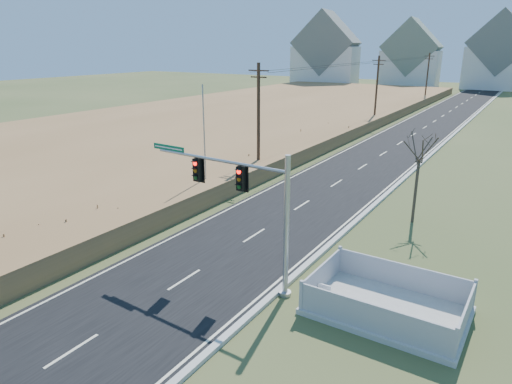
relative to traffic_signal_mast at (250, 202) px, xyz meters
The scene contains 15 objects.
ground 4.77m from the traffic_signal_mast, 167.79° to the left, with size 260.00×260.00×0.00m, color #3B4B24.
road 50.80m from the traffic_signal_mast, 93.04° to the left, with size 8.00×180.00×0.06m, color black.
curb 50.75m from the traffic_signal_mast, 88.34° to the left, with size 0.30×180.00×0.18m, color #B2AFA8.
reed_marsh 48.68m from the traffic_signal_mast, 123.33° to the left, with size 38.00×110.00×1.30m, color #9A7145.
utility_pole_near 18.10m from the traffic_signal_mast, 120.52° to the left, with size 1.80×0.26×9.00m.
utility_pole_mid 46.50m from the traffic_signal_mast, 101.39° to the left, with size 1.80×0.26×9.00m.
utility_pole_far 76.14m from the traffic_signal_mast, 96.93° to the left, with size 1.80×0.26×9.00m.
condo_nw 108.57m from the traffic_signal_mast, 112.02° to the left, with size 17.69×13.38×19.05m.
condo_nnw 110.58m from the traffic_signal_mast, 100.79° to the left, with size 14.93×11.17×17.03m.
condo_n 112.64m from the traffic_signal_mast, 90.35° to the left, with size 15.27×10.20×18.54m.
traffic_signal_mast is the anchor object (origin of this frame).
fence_enclosure 6.99m from the traffic_signal_mast, ahead, with size 6.09×4.22×1.37m.
open_sign 4.91m from the traffic_signal_mast, ahead, with size 0.56×0.08×0.70m.
flagpole 12.95m from the traffic_signal_mast, 136.74° to the left, with size 0.35×0.35×7.81m.
bare_tree 12.35m from the traffic_signal_mast, 69.51° to the left, with size 2.21×2.21×5.86m.
Camera 1 is at (12.60, -16.03, 10.24)m, focal length 32.00 mm.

